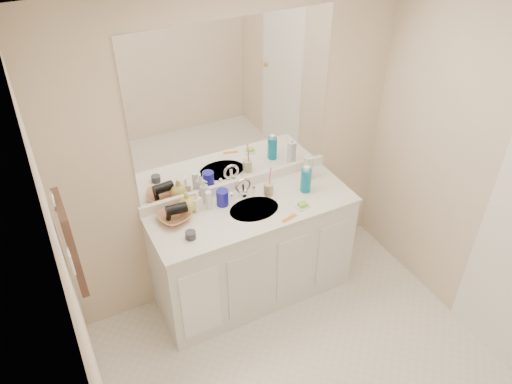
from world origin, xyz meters
name	(u,v)px	position (x,y,z in m)	size (l,w,h in m)	color
ceiling	(369,46)	(0.00, 0.00, 2.40)	(2.60, 2.60, 0.02)	white
wall_back	(235,152)	(0.00, 1.30, 1.20)	(2.60, 0.02, 2.40)	beige
wall_left	(94,361)	(-1.30, 0.00, 1.20)	(0.02, 2.60, 2.40)	beige
wall_right	(509,198)	(1.30, 0.00, 1.20)	(0.02, 2.60, 2.40)	beige
vanity_cabinet	(253,254)	(0.00, 1.02, 0.42)	(1.50, 0.55, 0.85)	white
countertop	(253,209)	(0.00, 1.02, 0.86)	(1.52, 0.57, 0.03)	silver
backsplash	(237,184)	(0.00, 1.29, 0.92)	(1.52, 0.03, 0.08)	white
sink_basin	(254,210)	(0.00, 1.00, 0.87)	(0.37, 0.37, 0.02)	beige
faucet	(243,190)	(0.00, 1.18, 0.94)	(0.02, 0.02, 0.11)	silver
mirror	(235,107)	(0.00, 1.29, 1.56)	(1.48, 0.01, 1.20)	white
blue_mug	(222,198)	(-0.18, 1.16, 0.94)	(0.09, 0.09, 0.12)	#19169A
tan_cup	(268,189)	(0.17, 1.11, 0.93)	(0.07, 0.07, 0.10)	tan
toothbrush	(270,178)	(0.18, 1.11, 1.03)	(0.01, 0.01, 0.18)	#FF43AA
mouthwash_bottle	(306,180)	(0.44, 1.03, 0.97)	(0.08, 0.08, 0.19)	#0C7494
clear_pump_bottle	(308,167)	(0.55, 1.16, 0.98)	(0.07, 0.07, 0.19)	silver
soap_dish	(302,206)	(0.32, 0.87, 0.89)	(0.09, 0.07, 0.01)	silver
green_soap	(303,204)	(0.32, 0.87, 0.90)	(0.06, 0.05, 0.02)	#87D935
orange_comb	(289,218)	(0.17, 0.80, 0.88)	(0.12, 0.03, 0.01)	orange
dark_jar	(191,235)	(-0.52, 0.92, 0.91)	(0.07, 0.07, 0.05)	#313138
extra_white_bottle	(209,200)	(-0.28, 1.16, 0.95)	(0.05, 0.05, 0.15)	white
soap_bottle_white	(204,191)	(-0.28, 1.25, 0.97)	(0.07, 0.07, 0.19)	silver
soap_bottle_cream	(196,201)	(-0.37, 1.19, 0.96)	(0.07, 0.07, 0.15)	#F9E6CB
soap_bottle_yellow	(187,202)	(-0.43, 1.20, 0.96)	(0.13, 0.13, 0.16)	#D0C151
wicker_basket	(175,217)	(-0.55, 1.15, 0.91)	(0.22, 0.22, 0.05)	#A96B44
hair_dryer	(176,209)	(-0.53, 1.15, 0.97)	(0.07, 0.07, 0.15)	black
towel_ring	(53,201)	(-1.27, 0.77, 1.55)	(0.11, 0.11, 0.01)	silver
hand_towel	(70,243)	(-1.25, 0.77, 1.25)	(0.04, 0.32, 0.55)	#31201A
switch_plate	(71,261)	(-1.27, 0.57, 1.30)	(0.01, 0.09, 0.13)	white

